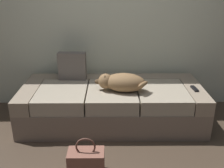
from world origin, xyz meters
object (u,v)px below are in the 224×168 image
at_px(tv_remote, 194,89).
at_px(throw_pillow, 72,66).
at_px(couch, 112,104).
at_px(dog_tan, 121,82).
at_px(handbag, 86,162).

xyz_separation_m(tv_remote, throw_pillow, (-1.43, 0.36, 0.16)).
relative_size(couch, dog_tan, 3.47).
bearing_deg(tv_remote, throw_pillow, 160.79).
relative_size(couch, handbag, 5.61).
distance_m(tv_remote, throw_pillow, 1.49).
height_order(tv_remote, handbag, tv_remote).
relative_size(dog_tan, tv_remote, 4.08).
bearing_deg(handbag, throw_pillow, 101.96).
height_order(couch, tv_remote, tv_remote).
bearing_deg(throw_pillow, dog_tan, -33.10).
bearing_deg(tv_remote, handbag, -149.28).
bearing_deg(dog_tan, handbag, -112.46).
relative_size(dog_tan, handbag, 1.62).
distance_m(dog_tan, handbag, 0.99).
xyz_separation_m(couch, tv_remote, (0.94, -0.10, 0.24)).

